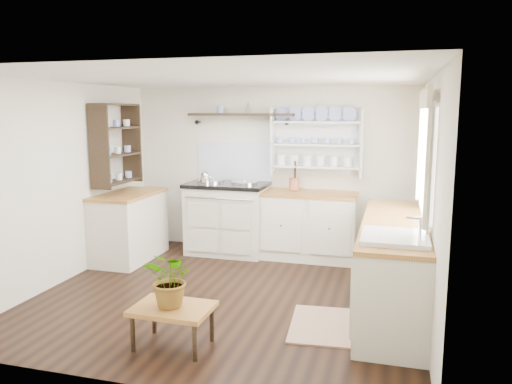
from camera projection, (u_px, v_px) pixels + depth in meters
floor at (229, 295)px, 5.41m from camera, size 4.00×3.80×0.01m
wall_back at (271, 170)px, 7.03m from camera, size 4.00×0.02×2.30m
wall_right at (429, 199)px, 4.69m from camera, size 0.02×3.80×2.30m
wall_left at (64, 183)px, 5.75m from camera, size 0.02×3.80×2.30m
ceiling at (227, 78)px, 5.04m from camera, size 4.00×3.80×0.01m
window at (425, 154)px, 4.78m from camera, size 0.08×1.55×1.22m
aga_cooker at (228, 217)px, 6.96m from camera, size 1.10×0.76×1.02m
back_cabinets at (309, 225)px, 6.69m from camera, size 1.27×0.63×0.90m
right_cabinets at (393, 264)px, 4.97m from camera, size 0.62×2.43×0.90m
belfast_sink at (394, 251)px, 4.21m from camera, size 0.55×0.60×0.45m
left_cabinets at (129, 225)px, 6.64m from camera, size 0.62×1.13×0.90m
plate_rack at (317, 142)px, 6.75m from camera, size 1.20×0.22×0.90m
high_shelf at (241, 115)px, 6.89m from camera, size 1.50×0.29×0.16m
left_shelving at (116, 143)px, 6.50m from camera, size 0.28×0.80×1.05m
kettle at (205, 180)px, 6.83m from camera, size 0.18×0.18×0.22m
utensil_crock at (294, 184)px, 6.74m from camera, size 0.14×0.14×0.16m
center_table at (173, 311)px, 4.17m from camera, size 0.66×0.48×0.36m
potted_plant at (172, 279)px, 4.13m from camera, size 0.50×0.46×0.47m
floor_rug at (321, 325)px, 4.62m from camera, size 0.62×0.89×0.02m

